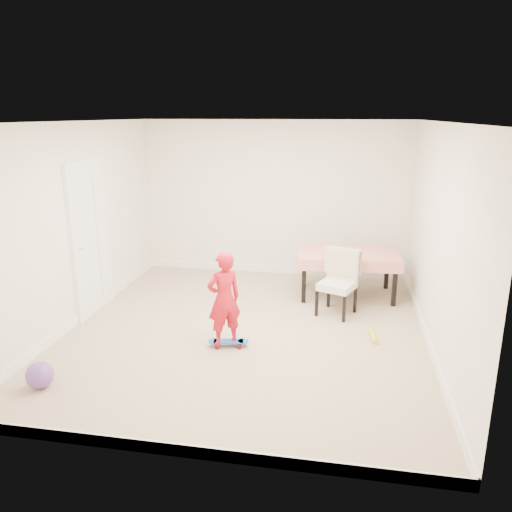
% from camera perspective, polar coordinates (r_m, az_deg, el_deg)
% --- Properties ---
extents(ground, '(5.00, 5.00, 0.00)m').
position_cam_1_polar(ground, '(6.48, -1.19, -8.54)').
color(ground, tan).
rests_on(ground, ground).
extents(ceiling, '(4.50, 5.00, 0.04)m').
position_cam_1_polar(ceiling, '(5.90, -1.34, 14.91)').
color(ceiling, white).
rests_on(ceiling, wall_back).
extents(wall_back, '(4.50, 0.04, 2.60)m').
position_cam_1_polar(wall_back, '(8.46, 2.07, 6.51)').
color(wall_back, white).
rests_on(wall_back, ground).
extents(wall_front, '(4.50, 0.04, 2.60)m').
position_cam_1_polar(wall_front, '(3.77, -8.76, -5.85)').
color(wall_front, white).
rests_on(wall_front, ground).
extents(wall_left, '(0.04, 5.00, 2.60)m').
position_cam_1_polar(wall_left, '(6.85, -19.91, 3.31)').
color(wall_left, white).
rests_on(wall_left, ground).
extents(wall_right, '(0.04, 5.00, 2.60)m').
position_cam_1_polar(wall_right, '(6.04, 19.97, 1.70)').
color(wall_right, white).
rests_on(wall_right, ground).
extents(door, '(0.11, 0.94, 2.11)m').
position_cam_1_polar(door, '(7.16, -18.48, 1.69)').
color(door, white).
rests_on(door, ground).
extents(baseboard_back, '(4.50, 0.02, 0.12)m').
position_cam_1_polar(baseboard_back, '(8.76, 2.00, -1.51)').
color(baseboard_back, white).
rests_on(baseboard_back, ground).
extents(baseboard_front, '(4.50, 0.02, 0.12)m').
position_cam_1_polar(baseboard_front, '(4.37, -8.07, -21.17)').
color(baseboard_front, white).
rests_on(baseboard_front, ground).
extents(baseboard_left, '(0.02, 5.00, 0.12)m').
position_cam_1_polar(baseboard_left, '(7.21, -19.05, -6.34)').
color(baseboard_left, white).
rests_on(baseboard_left, ground).
extents(baseboard_right, '(0.02, 5.00, 0.12)m').
position_cam_1_polar(baseboard_right, '(6.44, 19.01, -9.06)').
color(baseboard_right, white).
rests_on(baseboard_right, ground).
extents(dining_table, '(1.54, 1.04, 0.69)m').
position_cam_1_polar(dining_table, '(7.71, 10.37, -2.00)').
color(dining_table, '#BD0D0A').
rests_on(dining_table, ground).
extents(dining_chair, '(0.68, 0.72, 0.91)m').
position_cam_1_polar(dining_chair, '(6.92, 9.24, -3.09)').
color(dining_chair, white).
rests_on(dining_chair, ground).
extents(skateboard, '(0.51, 0.26, 0.07)m').
position_cam_1_polar(skateboard, '(6.07, -3.16, -9.96)').
color(skateboard, blue).
rests_on(skateboard, ground).
extents(child, '(0.50, 0.47, 1.14)m').
position_cam_1_polar(child, '(5.86, -3.66, -5.26)').
color(child, red).
rests_on(child, ground).
extents(balloon, '(0.28, 0.28, 0.28)m').
position_cam_1_polar(balloon, '(5.63, -23.48, -12.37)').
color(balloon, '#6F44A4').
rests_on(balloon, ground).
extents(foam_toy, '(0.11, 0.40, 0.06)m').
position_cam_1_polar(foam_toy, '(6.45, 13.22, -8.83)').
color(foam_toy, yellow).
rests_on(foam_toy, ground).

